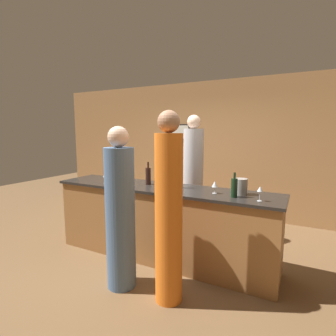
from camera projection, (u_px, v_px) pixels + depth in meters
ground_plane at (161, 257)px, 3.70m from camera, size 14.00×14.00×0.00m
back_wall at (214, 149)px, 5.54m from camera, size 8.00×0.08×2.80m
bar_counter at (161, 223)px, 3.63m from camera, size 3.16×0.68×1.02m
bartender at (193, 182)px, 4.22m from camera, size 0.32×0.32×2.02m
guest_0 at (169, 213)px, 2.64m from camera, size 0.28×0.28×1.96m
guest_1 at (120, 214)px, 2.91m from camera, size 0.33×0.33×1.82m
wine_bottle_0 at (148, 176)px, 3.70m from camera, size 0.08×0.08×0.32m
wine_bottle_1 at (234, 187)px, 2.98m from camera, size 0.07×0.07×0.29m
wine_bottle_2 at (179, 179)px, 3.47m from camera, size 0.07×0.07×0.32m
ice_bucket at (241, 187)px, 3.12m from camera, size 0.16×0.16×0.19m
wine_glass_0 at (105, 175)px, 3.78m from camera, size 0.07×0.07×0.16m
wine_glass_1 at (260, 190)px, 2.81m from camera, size 0.06×0.06×0.16m
wine_glass_2 at (215, 184)px, 3.16m from camera, size 0.07×0.07×0.15m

